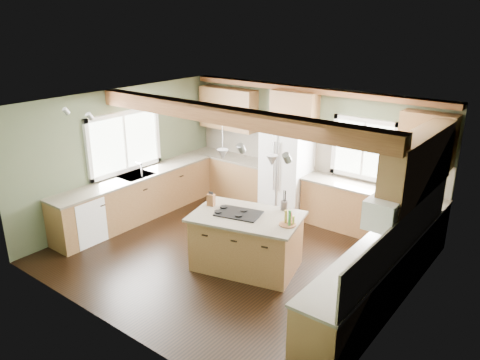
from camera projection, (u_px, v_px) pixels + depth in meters
The scene contains 37 objects.
floor at pixel (233, 255), 8.06m from camera, with size 5.60×5.60×0.00m, color black.
ceiling at pixel (233, 105), 7.19m from camera, with size 5.60×5.60×0.00m, color silver.
wall_back at pixel (310, 151), 9.48m from camera, with size 5.60×5.60×0.00m, color #4C573E.
wall_left at pixel (123, 155), 9.24m from camera, with size 5.00×5.00×0.00m, color #4C573E.
wall_right at pixel (403, 231), 6.01m from camera, with size 5.00×5.00×0.00m, color #4C573E.
ceiling_beam at pixel (226, 116), 7.11m from camera, with size 5.55×0.26×0.26m, color #542B18.
soffit_trim at pixel (310, 90), 8.99m from camera, with size 5.55×0.20×0.10m, color #542B18.
backsplash_back at pixel (309, 155), 9.50m from camera, with size 5.58×0.03×0.58m, color brown.
backsplash_right at pixel (402, 235), 6.09m from camera, with size 0.03×3.70×0.58m, color brown.
base_cab_back_left at pixel (232, 177), 10.58m from camera, with size 2.02×0.60×0.88m, color brown.
counter_back_left at pixel (232, 157), 10.43m from camera, with size 2.06×0.64×0.04m, color #4D4539.
base_cab_back_right at pixel (370, 213), 8.69m from camera, with size 2.62×0.60×0.88m, color brown.
counter_back_right at pixel (372, 189), 8.54m from camera, with size 2.66×0.64×0.04m, color #4D4539.
base_cab_left at pixel (138, 198), 9.39m from camera, with size 0.60×3.70×0.88m, color brown.
counter_left at pixel (136, 176), 9.24m from camera, with size 0.64×3.74×0.04m, color #4D4539.
base_cab_right at pixel (376, 280), 6.51m from camera, with size 0.60×3.70×0.88m, color brown.
counter_right at pixel (379, 250), 6.36m from camera, with size 0.64×3.74×0.04m, color #4D4539.
upper_cab_back_left at pixel (228, 109), 10.28m from camera, with size 1.40×0.35×0.90m, color brown.
upper_cab_over_fridge at pixel (294, 109), 9.24m from camera, with size 0.96×0.35×0.70m, color brown.
upper_cab_right at pixel (419, 163), 6.56m from camera, with size 0.35×2.20×0.90m, color brown.
upper_cab_back_corner at pixel (427, 139), 7.81m from camera, with size 0.90×0.35×0.90m, color brown.
window_left at pixel (124, 142), 9.18m from camera, with size 0.04×1.60×1.05m, color white.
window_back at pixel (364, 149), 8.72m from camera, with size 1.10×0.04×1.00m, color white.
sink at pixel (136, 176), 9.24m from camera, with size 0.50×0.65×0.03m, color #262628.
faucet at pixel (142, 171), 9.08m from camera, with size 0.02×0.02×0.28m, color #B2B2B7.
dishwasher at pixel (82, 219), 8.43m from camera, with size 0.60×0.60×0.84m, color white.
oven at pixel (332, 327), 5.55m from camera, with size 0.60×0.72×0.84m, color white.
microwave at pixel (387, 210), 6.02m from camera, with size 0.40×0.70×0.38m, color white.
pendant_left at pixel (223, 154), 7.22m from camera, with size 0.18×0.18×0.16m, color #B2B2B7.
pendant_right at pixel (272, 160), 6.93m from camera, with size 0.18×0.18×0.16m, color #B2B2B7.
refrigerator at pixel (287, 171), 9.51m from camera, with size 0.90×0.74×1.80m, color silver.
island at pixel (246, 242), 7.56m from camera, with size 1.61×0.99×0.88m, color brown.
island_top at pixel (246, 216), 7.41m from camera, with size 1.72×1.09×0.04m, color #4D4539.
cooktop at pixel (239, 213), 7.45m from camera, with size 0.70×0.47×0.02m, color black.
knife_block at pixel (211, 200), 7.75m from camera, with size 0.12×0.09×0.20m, color brown.
utensil_crock at pixel (284, 205), 7.59m from camera, with size 0.11×0.11×0.15m, color #483F39.
bottle_tray at pixel (288, 218), 7.03m from camera, with size 0.26×0.26×0.24m, color brown, non-canonical shape.
Camera 1 is at (4.47, -5.58, 3.95)m, focal length 35.00 mm.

